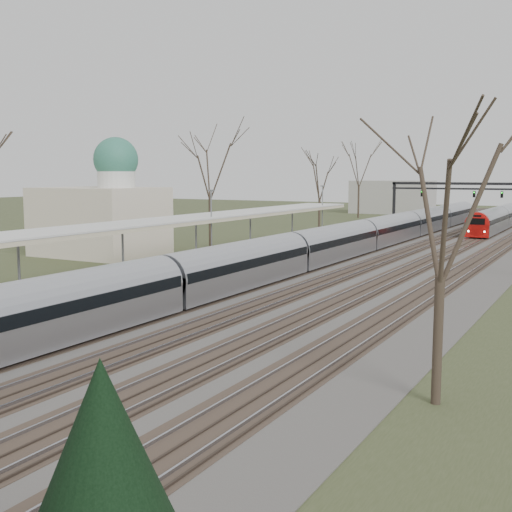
{
  "coord_description": "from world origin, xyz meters",
  "views": [
    {
      "loc": [
        17.49,
        -4.47,
        7.14
      ],
      "look_at": [
        -2.16,
        30.66,
        2.0
      ],
      "focal_mm": 45.0,
      "sensor_mm": 36.0,
      "label": 1
    }
  ],
  "objects": [
    {
      "name": "train_near",
      "position": [
        -2.5,
        51.33,
        1.48
      ],
      "size": [
        2.62,
        90.21,
        3.05
      ],
      "color": "#A6A9B0",
      "rests_on": "ground"
    },
    {
      "name": "canopy",
      "position": [
        -9.05,
        32.99,
        3.93
      ],
      "size": [
        4.1,
        50.0,
        3.11
      ],
      "color": "slate",
      "rests_on": "platform"
    },
    {
      "name": "platform",
      "position": [
        -9.05,
        37.5,
        0.5
      ],
      "size": [
        3.5,
        69.0,
        1.0
      ],
      "primitive_type": "cube",
      "color": "#9E9B93",
      "rests_on": "ground"
    },
    {
      "name": "track_bed",
      "position": [
        0.26,
        55.0,
        0.06
      ],
      "size": [
        24.0,
        160.0,
        0.22
      ],
      "color": "#474442",
      "rests_on": "ground"
    },
    {
      "name": "signal_gantry",
      "position": [
        0.29,
        84.99,
        4.91
      ],
      "size": [
        21.0,
        0.59,
        6.08
      ],
      "color": "black",
      "rests_on": "ground"
    },
    {
      "name": "tree_east_near",
      "position": [
        13.0,
        15.0,
        6.55
      ],
      "size": [
        4.5,
        4.5,
        9.27
      ],
      "color": "#2D231C",
      "rests_on": "ground"
    },
    {
      "name": "dome_building",
      "position": [
        -21.71,
        38.0,
        3.72
      ],
      "size": [
        10.0,
        8.0,
        10.3
      ],
      "color": "beige",
      "rests_on": "ground"
    },
    {
      "name": "train_far",
      "position": [
        4.5,
        90.41,
        1.48
      ],
      "size": [
        2.62,
        45.21,
        3.05
      ],
      "color": "#A6A9B0",
      "rests_on": "ground"
    },
    {
      "name": "tree_west_far",
      "position": [
        -17.0,
        48.0,
        8.02
      ],
      "size": [
        5.5,
        5.5,
        11.33
      ],
      "color": "#2D231C",
      "rests_on": "ground"
    }
  ]
}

